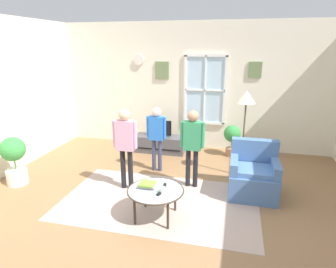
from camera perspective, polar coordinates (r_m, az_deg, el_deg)
The scene contains 17 objects.
ground_plane at distance 4.63m, azimuth -0.90°, elevation -13.66°, with size 6.89×6.16×0.02m, color olive.
back_wall at distance 6.82m, azimuth 5.09°, elevation 9.36°, with size 6.29×0.17×2.90m.
area_rug at distance 4.67m, azimuth -1.72°, elevation -13.18°, with size 3.05×1.82×0.01m, color tan.
tv_stand at distance 6.64m, azimuth -1.63°, elevation -1.96°, with size 1.16×0.44×0.38m.
television at distance 6.53m, azimuth -1.67°, elevation 1.22°, with size 0.53×0.08×0.37m.
armchair at distance 4.94m, azimuth 16.56°, elevation -7.93°, with size 0.76×0.74×0.87m.
coffee_table at distance 4.10m, azimuth -2.48°, elevation -11.32°, with size 0.80×0.80×0.44m.
book_stack at distance 4.15m, azimuth -4.14°, elevation -10.05°, with size 0.25×0.20×0.07m.
cup at distance 3.99m, azimuth -1.08°, elevation -11.08°, with size 0.08×0.08×0.08m, color white.
remote_near_books at distance 4.16m, azimuth -0.64°, elevation -10.25°, with size 0.04×0.14×0.02m, color black.
remote_near_cup at distance 3.98m, azimuth -1.60°, elevation -11.63°, with size 0.04×0.14×0.02m, color black.
person_pink_shirt at distance 4.77m, azimuth -8.44°, elevation -1.19°, with size 0.42×0.19×1.40m.
person_blue_shirt at distance 5.46m, azimuth -2.29°, elevation 0.42°, with size 0.38×0.17×1.27m.
person_green_shirt at distance 4.82m, azimuth 4.86°, elevation -1.23°, with size 0.41×0.19×1.35m.
potted_plant_by_window at distance 6.47m, azimuth 12.59°, elevation -0.54°, with size 0.37×0.37×0.70m.
potted_plant_corner at distance 5.68m, azimuth -28.23°, elevation -4.17°, with size 0.42×0.42×0.86m.
floor_lamp at distance 5.27m, azimuth 15.19°, elevation 5.44°, with size 0.32×0.32×1.61m.
Camera 1 is at (1.00, -3.85, 2.35)m, focal length 30.72 mm.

